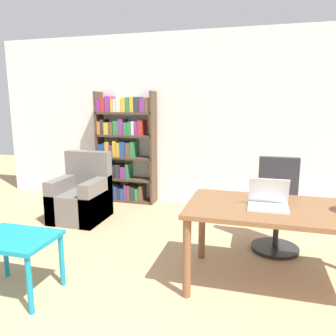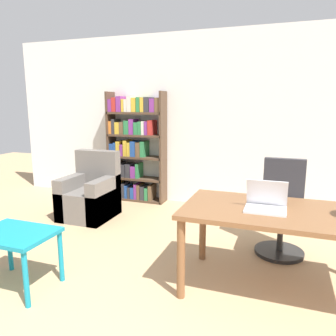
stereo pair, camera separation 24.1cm
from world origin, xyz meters
TOP-DOWN VIEW (x-y plane):
  - wall_back at (0.00, 4.53)m, footprint 8.00×0.06m
  - desk at (0.68, 2.23)m, footprint 1.66×0.87m
  - laptop at (0.54, 2.20)m, footprint 0.33×0.26m
  - office_chair at (0.67, 3.07)m, footprint 0.52×0.52m
  - side_table_blue at (-1.51, 1.52)m, footprint 0.67×0.50m
  - armchair at (-1.93, 3.34)m, footprint 0.67×0.71m
  - bookshelf at (-1.71, 4.34)m, footprint 0.98×0.28m

SIDE VIEW (x-z plane):
  - armchair at x=-1.93m, z-range -0.16..0.78m
  - side_table_blue at x=-1.51m, z-range 0.18..0.70m
  - office_chair at x=0.67m, z-range -0.05..0.97m
  - desk at x=0.68m, z-range 0.28..1.02m
  - laptop at x=0.54m, z-range 0.67..0.92m
  - bookshelf at x=-1.71m, z-range -0.01..1.79m
  - wall_back at x=0.00m, z-range 0.00..2.70m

